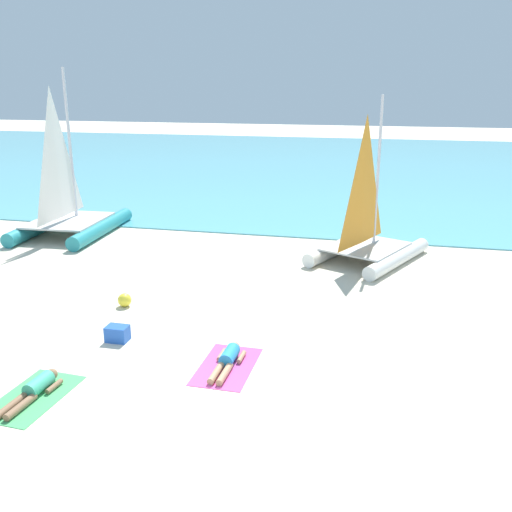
{
  "coord_description": "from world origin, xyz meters",
  "views": [
    {
      "loc": [
        3.33,
        -9.0,
        5.7
      ],
      "look_at": [
        0.0,
        5.25,
        1.2
      ],
      "focal_mm": 39.94,
      "sensor_mm": 36.0,
      "label": 1
    }
  ],
  "objects_px": {
    "sunbather_right": "(228,359)",
    "beach_ball": "(125,300)",
    "towel_left": "(33,397)",
    "sailboat_teal": "(68,211)",
    "sunbather_left": "(35,389)",
    "towel_right": "(227,366)",
    "cooler_box": "(117,334)",
    "sailboat_white": "(367,237)"
  },
  "relations": [
    {
      "from": "sunbather_left",
      "to": "sunbather_right",
      "type": "relative_size",
      "value": 1.0
    },
    {
      "from": "towel_left",
      "to": "cooler_box",
      "type": "distance_m",
      "value": 2.66
    },
    {
      "from": "sunbather_left",
      "to": "sailboat_teal",
      "type": "bearing_deg",
      "value": 120.95
    },
    {
      "from": "towel_left",
      "to": "towel_right",
      "type": "xyz_separation_m",
      "value": [
        3.23,
        1.99,
        0.0
      ]
    },
    {
      "from": "sailboat_teal",
      "to": "sunbather_right",
      "type": "xyz_separation_m",
      "value": [
        8.88,
        -8.88,
        -0.79
      ]
    },
    {
      "from": "sunbather_left",
      "to": "sailboat_white",
      "type": "bearing_deg",
      "value": 64.07
    },
    {
      "from": "sailboat_teal",
      "to": "towel_right",
      "type": "relative_size",
      "value": 3.27
    },
    {
      "from": "towel_left",
      "to": "cooler_box",
      "type": "bearing_deg",
      "value": 80.14
    },
    {
      "from": "cooler_box",
      "to": "towel_left",
      "type": "bearing_deg",
      "value": -99.86
    },
    {
      "from": "sunbather_right",
      "to": "cooler_box",
      "type": "bearing_deg",
      "value": 169.42
    },
    {
      "from": "sailboat_white",
      "to": "towel_left",
      "type": "xyz_separation_m",
      "value": [
        -5.7,
        -10.17,
        -0.78
      ]
    },
    {
      "from": "sailboat_teal",
      "to": "cooler_box",
      "type": "xyz_separation_m",
      "value": [
        6.1,
        -8.32,
        -0.75
      ]
    },
    {
      "from": "beach_ball",
      "to": "towel_right",
      "type": "bearing_deg",
      "value": -36.13
    },
    {
      "from": "towel_right",
      "to": "sunbather_right",
      "type": "height_order",
      "value": "sunbather_right"
    },
    {
      "from": "sailboat_white",
      "to": "cooler_box",
      "type": "distance_m",
      "value": 9.22
    },
    {
      "from": "towel_right",
      "to": "sailboat_white",
      "type": "bearing_deg",
      "value": 73.19
    },
    {
      "from": "towel_left",
      "to": "sunbather_right",
      "type": "height_order",
      "value": "sunbather_right"
    },
    {
      "from": "towel_left",
      "to": "sunbather_right",
      "type": "relative_size",
      "value": 1.22
    },
    {
      "from": "sailboat_teal",
      "to": "beach_ball",
      "type": "height_order",
      "value": "sailboat_teal"
    },
    {
      "from": "sailboat_teal",
      "to": "towel_left",
      "type": "height_order",
      "value": "sailboat_teal"
    },
    {
      "from": "sunbather_right",
      "to": "beach_ball",
      "type": "height_order",
      "value": "beach_ball"
    },
    {
      "from": "towel_right",
      "to": "cooler_box",
      "type": "distance_m",
      "value": 2.85
    },
    {
      "from": "sunbather_right",
      "to": "cooler_box",
      "type": "xyz_separation_m",
      "value": [
        -2.78,
        0.55,
        0.05
      ]
    },
    {
      "from": "cooler_box",
      "to": "sailboat_white",
      "type": "bearing_deg",
      "value": 55.21
    },
    {
      "from": "sailboat_white",
      "to": "sunbather_right",
      "type": "height_order",
      "value": "sailboat_white"
    },
    {
      "from": "sailboat_white",
      "to": "sunbather_left",
      "type": "bearing_deg",
      "value": -95.05
    },
    {
      "from": "sailboat_white",
      "to": "beach_ball",
      "type": "distance_m",
      "value": 8.24
    },
    {
      "from": "sailboat_white",
      "to": "towel_right",
      "type": "xyz_separation_m",
      "value": [
        -2.47,
        -8.18,
        -0.78
      ]
    },
    {
      "from": "sunbather_right",
      "to": "towel_right",
      "type": "bearing_deg",
      "value": -90.0
    },
    {
      "from": "towel_left",
      "to": "towel_right",
      "type": "relative_size",
      "value": 1.0
    },
    {
      "from": "sailboat_white",
      "to": "towel_left",
      "type": "relative_size",
      "value": 2.79
    },
    {
      "from": "towel_right",
      "to": "cooler_box",
      "type": "xyz_separation_m",
      "value": [
        -2.78,
        0.62,
        0.17
      ]
    },
    {
      "from": "sailboat_teal",
      "to": "cooler_box",
      "type": "bearing_deg",
      "value": -56.83
    },
    {
      "from": "towel_left",
      "to": "sunbather_left",
      "type": "bearing_deg",
      "value": 86.5
    },
    {
      "from": "sailboat_teal",
      "to": "beach_ball",
      "type": "xyz_separation_m",
      "value": [
        5.33,
        -6.36,
        -0.75
      ]
    },
    {
      "from": "towel_right",
      "to": "sunbather_left",
      "type": "bearing_deg",
      "value": -149.2
    },
    {
      "from": "sailboat_white",
      "to": "towel_right",
      "type": "relative_size",
      "value": 2.79
    },
    {
      "from": "cooler_box",
      "to": "sailboat_teal",
      "type": "bearing_deg",
      "value": 126.22
    },
    {
      "from": "beach_ball",
      "to": "cooler_box",
      "type": "relative_size",
      "value": 0.72
    },
    {
      "from": "sailboat_teal",
      "to": "beach_ball",
      "type": "bearing_deg",
      "value": -53.07
    },
    {
      "from": "sunbather_right",
      "to": "towel_left",
      "type": "bearing_deg",
      "value": -146.82
    },
    {
      "from": "towel_right",
      "to": "sunbather_right",
      "type": "bearing_deg",
      "value": 89.3
    }
  ]
}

